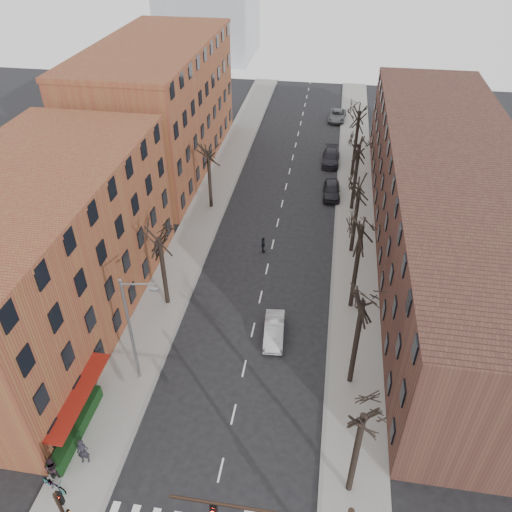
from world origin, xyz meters
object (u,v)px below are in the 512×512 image
at_px(pedestrian_a, 83,452).
at_px(bicycle, 54,484).
at_px(parked_car_mid, 331,157).
at_px(silver_sedan, 274,330).
at_px(parked_car_near, 332,190).

xyz_separation_m(pedestrian_a, bicycle, (-0.99, -1.93, -0.50)).
bearing_deg(bicycle, parked_car_mid, 1.06).
relative_size(silver_sedan, parked_car_near, 0.91).
height_order(pedestrian_a, bicycle, pedestrian_a).
relative_size(silver_sedan, bicycle, 2.35).
distance_m(pedestrian_a, bicycle, 2.22).
height_order(parked_car_mid, pedestrian_a, pedestrian_a).
height_order(parked_car_mid, bicycle, parked_car_mid).
bearing_deg(parked_car_mid, pedestrian_a, -106.20).
bearing_deg(silver_sedan, parked_car_mid, 79.79).
xyz_separation_m(parked_car_near, pedestrian_a, (-13.47, -35.33, 0.33)).
relative_size(parked_car_near, parked_car_mid, 0.89).
bearing_deg(parked_car_near, pedestrian_a, -113.11).
distance_m(parked_car_near, pedestrian_a, 37.81).
distance_m(silver_sedan, bicycle, 17.91).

